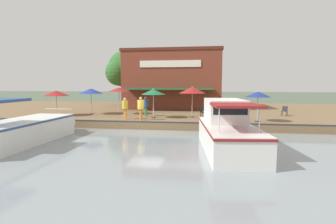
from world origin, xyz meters
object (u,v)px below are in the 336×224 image
Objects in this scene: cafe_chair_facing_river at (238,113)px; person_mid_patio at (125,106)px; patio_umbrella_back_row at (91,91)px; person_near_entrance at (141,106)px; patio_umbrella_near_quay_edge at (258,94)px; patio_umbrella_mid_patio_left at (153,92)px; motorboat_outer_channel at (225,129)px; motorboat_nearest_quay at (30,129)px; patio_umbrella_far_corner at (56,93)px; cafe_chair_far_corner_seat at (203,112)px; cafe_chair_back_row_seat at (285,110)px; patio_umbrella_mid_patio_right at (192,90)px; person_at_quay_edge at (146,104)px; tree_downstream_bank at (124,70)px; patio_umbrella_by_entrance at (119,90)px; waterfront_restaurant at (174,80)px.

cafe_chair_facing_river is 0.49× the size of person_mid_patio.
patio_umbrella_back_row reaches higher than person_near_entrance.
patio_umbrella_mid_patio_left is at bearing -97.47° from patio_umbrella_near_quay_edge.
motorboat_outer_channel is 11.14m from motorboat_nearest_quay.
patio_umbrella_far_corner reaches higher than cafe_chair_facing_river.
cafe_chair_far_corner_seat is 1.00× the size of cafe_chair_back_row_seat.
patio_umbrella_mid_patio_left reaches higher than motorboat_outer_channel.
patio_umbrella_far_corner is 6.97m from person_mid_patio.
patio_umbrella_mid_patio_right reaches higher than cafe_chair_far_corner_seat.
motorboat_outer_channel is (8.39, 6.22, -0.64)m from person_at_quay_edge.
patio_umbrella_near_quay_edge reaches higher than motorboat_outer_channel.
person_at_quay_edge is at bearing -92.34° from patio_umbrella_mid_patio_right.
tree_downstream_bank is at bearing -153.84° from patio_umbrella_mid_patio_left.
cafe_chair_back_row_seat is at bearing 99.53° from person_at_quay_edge.
person_at_quay_edge reaches higher than cafe_chair_facing_river.
motorboat_outer_channel is 24.95m from tree_downstream_bank.
motorboat_nearest_quay is (8.18, -9.90, -0.28)m from cafe_chair_far_corner_seat.
patio_umbrella_by_entrance is 6.95m from patio_umbrella_mid_patio_right.
patio_umbrella_mid_patio_right is 1.14× the size of patio_umbrella_far_corner.
person_near_entrance is at bearing -133.84° from motorboat_outer_channel.
patio_umbrella_by_entrance is 13.24m from motorboat_outer_channel.
patio_umbrella_back_row is 9.55m from motorboat_nearest_quay.
patio_umbrella_by_entrance is 10.87m from cafe_chair_facing_river.
patio_umbrella_far_corner is (1.91, -5.10, -0.30)m from patio_umbrella_by_entrance.
motorboat_nearest_quay reaches higher than motorboat_outer_channel.
person_at_quay_edge is 14.73m from tree_downstream_bank.
motorboat_nearest_quay is at bearing -65.53° from patio_umbrella_near_quay_edge.
tree_downstream_bank reaches higher than patio_umbrella_far_corner.
patio_umbrella_by_entrance is 0.98× the size of patio_umbrella_mid_patio_right.
waterfront_restaurant is 4.53× the size of patio_umbrella_back_row.
tree_downstream_bank is (-21.42, -1.07, 4.57)m from motorboat_nearest_quay.
waterfront_restaurant is 4.35× the size of patio_umbrella_by_entrance.
patio_umbrella_near_quay_edge is at bearing 90.78° from person_mid_patio.
cafe_chair_far_corner_seat is 6.46m from person_mid_patio.
cafe_chair_back_row_seat is 21.52m from tree_downstream_bank.
cafe_chair_facing_river is at bearing 83.80° from patio_umbrella_back_row.
tree_downstream_bank is at bearing -140.38° from cafe_chair_far_corner_seat.
patio_umbrella_near_quay_edge is 1.27× the size of person_near_entrance.
motorboat_nearest_quay is (6.19, -3.78, -0.88)m from person_mid_patio.
patio_umbrella_far_corner is (-1.38, -16.87, -0.03)m from patio_umbrella_near_quay_edge.
motorboat_outer_channel reaches higher than person_mid_patio.
waterfront_restaurant is 13.91m from patio_umbrella_near_quay_edge.
person_near_entrance is at bearing -68.43° from cafe_chair_back_row_seat.
cafe_chair_facing_river is (0.41, 3.74, -1.80)m from patio_umbrella_mid_patio_right.
patio_umbrella_back_row is at bearing -99.00° from person_at_quay_edge.
patio_umbrella_by_entrance reaches higher than person_near_entrance.
patio_umbrella_mid_patio_right is 8.51m from cafe_chair_back_row_seat.
patio_umbrella_by_entrance reaches higher than cafe_chair_back_row_seat.
person_near_entrance is (2.65, 0.24, 0.08)m from person_at_quay_edge.
patio_umbrella_back_row reaches higher than patio_umbrella_near_quay_edge.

